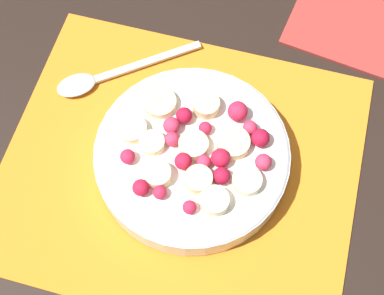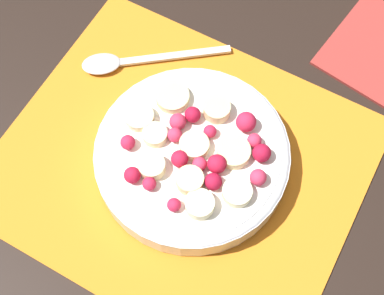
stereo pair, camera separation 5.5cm
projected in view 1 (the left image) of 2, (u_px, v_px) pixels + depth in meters
name	position (u px, v px, depth m)	size (l,w,h in m)	color
ground_plane	(180.00, 167.00, 0.59)	(3.00, 3.00, 0.00)	black
placemat	(180.00, 166.00, 0.59)	(0.39, 0.33, 0.01)	orange
fruit_bowl	(192.00, 155.00, 0.57)	(0.21, 0.21, 0.06)	silver
spoon	(99.00, 78.00, 0.63)	(0.16, 0.12, 0.01)	silver
napkin	(349.00, 18.00, 0.67)	(0.16, 0.16, 0.01)	#A3332D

